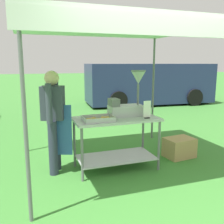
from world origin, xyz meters
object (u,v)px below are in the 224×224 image
object	(u,v)px
donut_cart	(116,133)
menu_sign	(147,111)
stall_canopy	(114,30)
donut_fryer	(128,101)
vendor	(54,117)
van_navy	(149,83)
donut_tray	(98,119)
supply_crate	(179,148)

from	to	relation	value
donut_cart	menu_sign	bearing A→B (deg)	-22.39
stall_canopy	donut_fryer	world-z (taller)	stall_canopy
donut_fryer	vendor	size ratio (longest dim) A/B	0.47
donut_cart	menu_sign	xyz separation A→B (m)	(0.46, -0.19, 0.37)
donut_fryer	stall_canopy	bearing A→B (deg)	-179.02
van_navy	donut_tray	bearing A→B (deg)	-123.31
donut_tray	donut_cart	bearing A→B (deg)	18.06
menu_sign	vendor	size ratio (longest dim) A/B	0.17
donut_tray	supply_crate	size ratio (longest dim) A/B	0.84
donut_tray	vendor	xyz separation A→B (m)	(-0.64, 0.29, 0.03)
supply_crate	van_navy	bearing A→B (deg)	67.89
supply_crate	van_navy	size ratio (longest dim) A/B	0.11
stall_canopy	vendor	size ratio (longest dim) A/B	1.85
stall_canopy	menu_sign	xyz separation A→B (m)	(0.46, -0.29, -1.25)
menu_sign	donut_tray	bearing A→B (deg)	174.07
stall_canopy	menu_sign	bearing A→B (deg)	-32.05
donut_cart	van_navy	world-z (taller)	van_navy
stall_canopy	vendor	xyz separation A→B (m)	(-0.96, 0.09, -1.32)
donut_fryer	vendor	bearing A→B (deg)	176.18
menu_sign	stall_canopy	bearing A→B (deg)	147.95
donut_fryer	supply_crate	xyz separation A→B (m)	(1.04, -0.00, -0.93)
donut_fryer	menu_sign	xyz separation A→B (m)	(0.20, -0.29, -0.13)
stall_canopy	donut_fryer	xyz separation A→B (m)	(0.25, 0.00, -1.12)
donut_cart	vendor	world-z (taller)	vendor
vendor	van_navy	xyz separation A→B (m)	(4.65, 5.82, -0.03)
van_navy	menu_sign	bearing A→B (deg)	-117.57
vendor	van_navy	world-z (taller)	van_navy
donut_tray	menu_sign	distance (m)	0.79
vendor	donut_cart	bearing A→B (deg)	-10.76
stall_canopy	menu_sign	distance (m)	1.36
donut_tray	supply_crate	bearing A→B (deg)	7.32
donut_tray	donut_fryer	distance (m)	0.66
menu_sign	van_navy	size ratio (longest dim) A/B	0.05
donut_cart	donut_tray	xyz separation A→B (m)	(-0.33, -0.11, 0.27)
donut_fryer	van_navy	distance (m)	6.83
supply_crate	van_navy	xyz separation A→B (m)	(2.40, 5.90, 0.70)
donut_tray	stall_canopy	bearing A→B (deg)	32.00
donut_cart	donut_tray	size ratio (longest dim) A/B	2.87
stall_canopy	menu_sign	size ratio (longest dim) A/B	10.55
donut_fryer	menu_sign	world-z (taller)	donut_fryer
donut_tray	vendor	world-z (taller)	vendor
menu_sign	van_navy	world-z (taller)	van_navy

